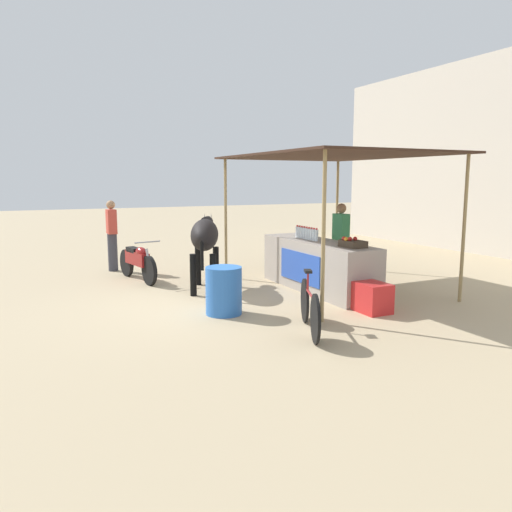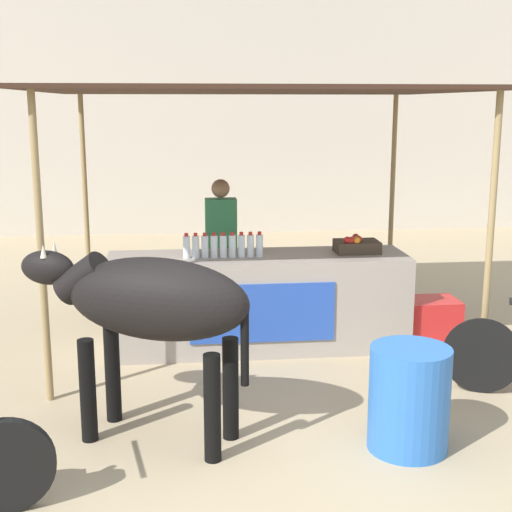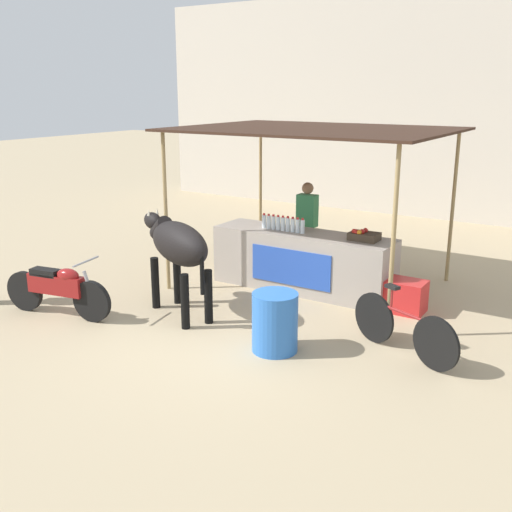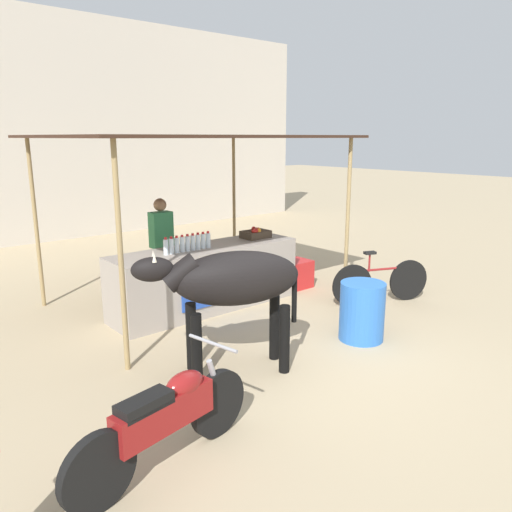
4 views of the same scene
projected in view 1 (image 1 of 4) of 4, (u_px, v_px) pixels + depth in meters
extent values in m
plane|color=tan|center=(212.00, 302.00, 8.77)|extent=(60.00, 60.00, 0.00)
cube|color=#9E9389|center=(318.00, 266.00, 9.64)|extent=(3.00, 0.80, 0.96)
cube|color=#264CB2|center=(300.00, 267.00, 9.46)|extent=(1.40, 0.02, 0.58)
cube|color=#382319|center=(333.00, 156.00, 9.45)|extent=(4.20, 3.20, 0.04)
cylinder|color=#997F51|center=(226.00, 219.00, 10.71)|extent=(0.06, 0.06, 2.58)
cylinder|color=#997F51|center=(323.00, 237.00, 7.35)|extent=(0.06, 0.06, 2.58)
cylinder|color=#997F51|center=(337.00, 215.00, 11.95)|extent=(0.06, 0.06, 2.58)
cylinder|color=#997F51|center=(464.00, 229.00, 8.59)|extent=(0.06, 0.06, 2.58)
cylinder|color=silver|center=(297.00, 232.00, 10.16)|extent=(0.07, 0.07, 0.22)
cylinder|color=red|center=(297.00, 226.00, 10.14)|extent=(0.04, 0.04, 0.03)
cylinder|color=silver|center=(300.00, 232.00, 10.08)|extent=(0.07, 0.07, 0.22)
cylinder|color=red|center=(300.00, 226.00, 10.06)|extent=(0.04, 0.04, 0.03)
cylinder|color=silver|center=(302.00, 233.00, 10.00)|extent=(0.07, 0.07, 0.22)
cylinder|color=red|center=(302.00, 227.00, 9.98)|extent=(0.04, 0.04, 0.03)
cylinder|color=silver|center=(304.00, 233.00, 9.92)|extent=(0.07, 0.07, 0.22)
cylinder|color=red|center=(304.00, 227.00, 9.90)|extent=(0.04, 0.04, 0.03)
cylinder|color=silver|center=(307.00, 234.00, 9.84)|extent=(0.07, 0.07, 0.22)
cylinder|color=red|center=(307.00, 227.00, 9.82)|extent=(0.04, 0.04, 0.03)
cylinder|color=silver|center=(309.00, 234.00, 9.76)|extent=(0.07, 0.07, 0.22)
cylinder|color=red|center=(309.00, 228.00, 9.74)|extent=(0.04, 0.04, 0.03)
cylinder|color=silver|center=(311.00, 235.00, 9.68)|extent=(0.07, 0.07, 0.22)
cylinder|color=red|center=(312.00, 228.00, 9.66)|extent=(0.04, 0.04, 0.03)
cylinder|color=silver|center=(314.00, 235.00, 9.60)|extent=(0.07, 0.07, 0.22)
cylinder|color=red|center=(314.00, 229.00, 9.58)|extent=(0.04, 0.04, 0.03)
cylinder|color=silver|center=(316.00, 235.00, 9.52)|extent=(0.07, 0.07, 0.22)
cylinder|color=red|center=(317.00, 229.00, 9.50)|extent=(0.04, 0.04, 0.03)
cube|color=#3F3326|center=(353.00, 244.00, 8.67)|extent=(0.44, 0.32, 0.12)
sphere|color=orange|center=(346.00, 239.00, 8.64)|extent=(0.08, 0.08, 0.08)
sphere|color=#B21E19|center=(350.00, 239.00, 8.65)|extent=(0.08, 0.08, 0.08)
sphere|color=#B21E19|center=(344.00, 238.00, 8.73)|extent=(0.08, 0.08, 0.08)
sphere|color=#B21E19|center=(355.00, 239.00, 8.68)|extent=(0.08, 0.08, 0.08)
sphere|color=#B21E19|center=(350.00, 239.00, 8.63)|extent=(0.08, 0.08, 0.08)
sphere|color=#B21E19|center=(345.00, 239.00, 8.69)|extent=(0.08, 0.08, 0.08)
cylinder|color=#383842|center=(340.00, 262.00, 10.26)|extent=(0.22, 0.22, 0.88)
cube|color=#337F4C|center=(341.00, 228.00, 10.15)|extent=(0.34, 0.20, 0.56)
sphere|color=#8C6647|center=(341.00, 208.00, 10.09)|extent=(0.20, 0.20, 0.20)
cube|color=red|center=(372.00, 297.00, 8.07)|extent=(0.60, 0.44, 0.48)
cylinder|color=blue|center=(224.00, 291.00, 7.92)|extent=(0.58, 0.58, 0.76)
ellipsoid|color=black|center=(205.00, 235.00, 9.55)|extent=(1.49, 1.05, 0.60)
cylinder|color=black|center=(198.00, 266.00, 10.13)|extent=(0.12, 0.12, 0.78)
cylinder|color=black|center=(216.00, 266.00, 10.14)|extent=(0.12, 0.12, 0.78)
cylinder|color=black|center=(193.00, 275.00, 9.16)|extent=(0.12, 0.12, 0.78)
cylinder|color=black|center=(213.00, 275.00, 9.17)|extent=(0.12, 0.12, 0.78)
cylinder|color=black|center=(207.00, 226.00, 10.12)|extent=(0.51, 0.40, 0.41)
ellipsoid|color=black|center=(208.00, 222.00, 10.40)|extent=(0.49, 0.38, 0.26)
cone|color=beige|center=(204.00, 216.00, 10.36)|extent=(0.05, 0.05, 0.10)
cone|color=beige|center=(211.00, 216.00, 10.37)|extent=(0.05, 0.05, 0.10)
cylinder|color=black|center=(202.00, 254.00, 8.93)|extent=(0.06, 0.06, 0.60)
cylinder|color=black|center=(149.00, 271.00, 10.09)|extent=(0.60, 0.19, 0.60)
cylinder|color=black|center=(127.00, 263.00, 11.05)|extent=(0.60, 0.19, 0.60)
cube|color=maroon|center=(137.00, 258.00, 10.55)|extent=(0.92, 0.34, 0.28)
ellipsoid|color=maroon|center=(141.00, 252.00, 10.35)|extent=(0.39, 0.26, 0.20)
cube|color=black|center=(134.00, 250.00, 10.67)|extent=(0.47, 0.26, 0.10)
cylinder|color=#99999E|center=(147.00, 242.00, 10.05)|extent=(0.13, 0.55, 0.03)
cylinder|color=#99999E|center=(149.00, 261.00, 10.08)|extent=(0.21, 0.09, 0.49)
cylinder|color=black|center=(315.00, 319.00, 6.50)|extent=(0.62, 0.30, 0.66)
cylinder|color=black|center=(305.00, 300.00, 7.49)|extent=(0.62, 0.30, 0.66)
cylinder|color=maroon|center=(310.00, 294.00, 6.96)|extent=(0.79, 0.37, 0.04)
cylinder|color=maroon|center=(308.00, 282.00, 7.16)|extent=(0.03, 0.03, 0.28)
cube|color=black|center=(308.00, 271.00, 7.14)|extent=(0.20, 0.16, 0.04)
cylinder|color=#383842|center=(113.00, 252.00, 11.67)|extent=(0.22, 0.22, 0.88)
cube|color=#BF3F33|center=(111.00, 222.00, 11.57)|extent=(0.34, 0.20, 0.56)
sphere|color=#A87A56|center=(111.00, 205.00, 11.51)|extent=(0.20, 0.20, 0.20)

